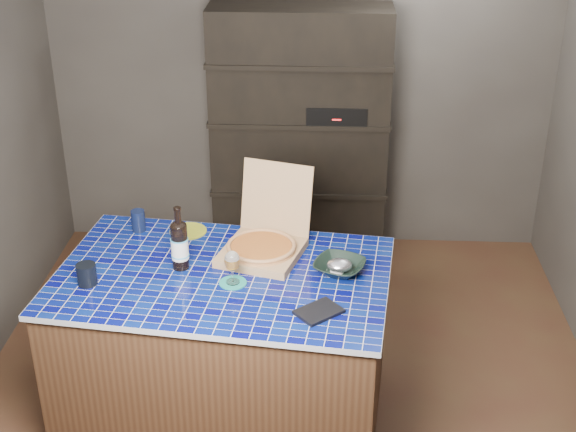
# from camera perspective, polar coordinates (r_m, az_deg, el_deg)

# --- Properties ---
(room) EXTENTS (3.50, 3.50, 3.50)m
(room) POSITION_cam_1_polar(r_m,az_deg,el_deg) (4.01, 0.03, 2.38)
(room) COLOR brown
(room) RESTS_ON ground
(shelving_unit) EXTENTS (1.20, 0.41, 1.80)m
(shelving_unit) POSITION_cam_1_polar(r_m,az_deg,el_deg) (5.56, 0.87, 5.64)
(shelving_unit) COLOR black
(shelving_unit) RESTS_ON floor
(kitchen_island) EXTENTS (1.73, 1.21, 0.89)m
(kitchen_island) POSITION_cam_1_polar(r_m,az_deg,el_deg) (4.19, -4.48, -9.33)
(kitchen_island) COLOR #462D1B
(kitchen_island) RESTS_ON floor
(pizza_box) EXTENTS (0.49, 0.55, 0.41)m
(pizza_box) POSITION_cam_1_polar(r_m,az_deg,el_deg) (4.07, -1.78, -2.01)
(pizza_box) COLOR tan
(pizza_box) RESTS_ON kitchen_island
(mead_bottle) EXTENTS (0.09, 0.09, 0.33)m
(mead_bottle) POSITION_cam_1_polar(r_m,az_deg,el_deg) (3.95, -7.72, -2.01)
(mead_bottle) COLOR black
(mead_bottle) RESTS_ON kitchen_island
(teal_trivet) EXTENTS (0.13, 0.13, 0.01)m
(teal_trivet) POSITION_cam_1_polar(r_m,az_deg,el_deg) (3.86, -3.94, -4.76)
(teal_trivet) COLOR #198474
(teal_trivet) RESTS_ON kitchen_island
(wine_glass) EXTENTS (0.08, 0.08, 0.17)m
(wine_glass) POSITION_cam_1_polar(r_m,az_deg,el_deg) (3.80, -3.99, -3.24)
(wine_glass) COLOR white
(wine_glass) RESTS_ON teal_trivet
(tumbler) EXTENTS (0.10, 0.10, 0.11)m
(tumbler) POSITION_cam_1_polar(r_m,az_deg,el_deg) (3.94, -14.12, -4.04)
(tumbler) COLOR black
(tumbler) RESTS_ON kitchen_island
(dvd_case) EXTENTS (0.24, 0.24, 0.02)m
(dvd_case) POSITION_cam_1_polar(r_m,az_deg,el_deg) (3.64, 2.20, -6.81)
(dvd_case) COLOR black
(dvd_case) RESTS_ON kitchen_island
(bowl) EXTENTS (0.32, 0.32, 0.06)m
(bowl) POSITION_cam_1_polar(r_m,az_deg,el_deg) (3.93, 3.68, -3.63)
(bowl) COLOR black
(bowl) RESTS_ON kitchen_island
(foil_contents) EXTENTS (0.13, 0.11, 0.06)m
(foil_contents) POSITION_cam_1_polar(r_m,az_deg,el_deg) (3.93, 3.68, -3.51)
(foil_contents) COLOR silver
(foil_contents) RESTS_ON bowl
(white_jar) EXTENTS (0.07, 0.07, 0.06)m
(white_jar) POSITION_cam_1_polar(r_m,az_deg,el_deg) (3.93, 3.51, -3.67)
(white_jar) COLOR silver
(white_jar) RESTS_ON kitchen_island
(navy_cup) EXTENTS (0.07, 0.07, 0.12)m
(navy_cup) POSITION_cam_1_polar(r_m,az_deg,el_deg) (4.37, -10.60, -0.33)
(navy_cup) COLOR black
(navy_cup) RESTS_ON kitchen_island
(green_trivet) EXTENTS (0.20, 0.20, 0.01)m
(green_trivet) POSITION_cam_1_polar(r_m,az_deg,el_deg) (4.34, -7.11, -1.07)
(green_trivet) COLOR #98A122
(green_trivet) RESTS_ON kitchen_island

